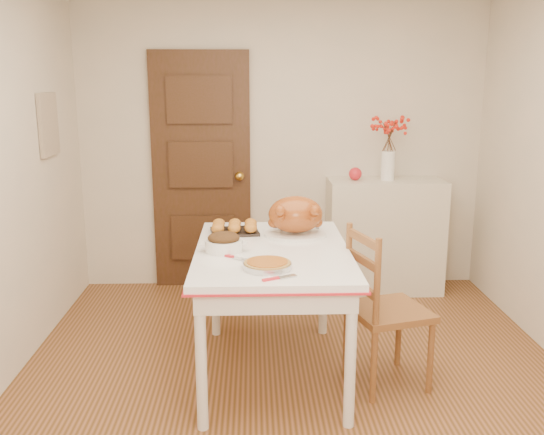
{
  "coord_description": "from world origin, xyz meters",
  "views": [
    {
      "loc": [
        -0.25,
        -3.22,
        1.83
      ],
      "look_at": [
        -0.14,
        0.31,
        1.0
      ],
      "focal_mm": 39.58,
      "sensor_mm": 36.0,
      "label": 1
    }
  ],
  "objects_px": {
    "turkey_platter": "(296,217)",
    "pumpkin_pie": "(267,264)",
    "sideboard": "(384,236)",
    "chair_oak": "(389,307)",
    "kitchen_table": "(272,312)"
  },
  "relations": [
    {
      "from": "sideboard",
      "to": "kitchen_table",
      "type": "xyz_separation_m",
      "value": [
        -1.02,
        -1.52,
        -0.08
      ]
    },
    {
      "from": "kitchen_table",
      "to": "turkey_platter",
      "type": "height_order",
      "value": "turkey_platter"
    },
    {
      "from": "turkey_platter",
      "to": "chair_oak",
      "type": "bearing_deg",
      "value": -36.45
    },
    {
      "from": "sideboard",
      "to": "pumpkin_pie",
      "type": "bearing_deg",
      "value": -119.04
    },
    {
      "from": "kitchen_table",
      "to": "chair_oak",
      "type": "height_order",
      "value": "chair_oak"
    },
    {
      "from": "sideboard",
      "to": "chair_oak",
      "type": "relative_size",
      "value": 1.0
    },
    {
      "from": "chair_oak",
      "to": "sideboard",
      "type": "bearing_deg",
      "value": -27.36
    },
    {
      "from": "pumpkin_pie",
      "to": "turkey_platter",
      "type": "bearing_deg",
      "value": 73.63
    },
    {
      "from": "sideboard",
      "to": "pumpkin_pie",
      "type": "xyz_separation_m",
      "value": [
        -1.06,
        -1.92,
        0.36
      ]
    },
    {
      "from": "turkey_platter",
      "to": "pumpkin_pie",
      "type": "distance_m",
      "value": 0.72
    },
    {
      "from": "sideboard",
      "to": "pumpkin_pie",
      "type": "relative_size",
      "value": 3.72
    },
    {
      "from": "sideboard",
      "to": "chair_oak",
      "type": "height_order",
      "value": "same"
    },
    {
      "from": "chair_oak",
      "to": "kitchen_table",
      "type": "bearing_deg",
      "value": 62.46
    },
    {
      "from": "chair_oak",
      "to": "pumpkin_pie",
      "type": "xyz_separation_m",
      "value": [
        -0.73,
        -0.26,
        0.36
      ]
    },
    {
      "from": "turkey_platter",
      "to": "pumpkin_pie",
      "type": "height_order",
      "value": "turkey_platter"
    }
  ]
}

